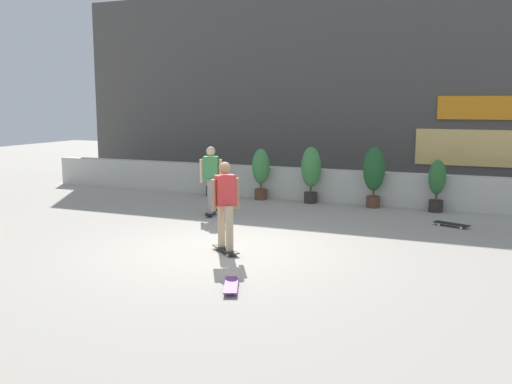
{
  "coord_description": "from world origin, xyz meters",
  "views": [
    {
      "loc": [
        4.64,
        -9.43,
        2.77
      ],
      "look_at": [
        0.0,
        1.5,
        0.9
      ],
      "focal_mm": 40.19,
      "sensor_mm": 36.0,
      "label": 1
    }
  ],
  "objects": [
    {
      "name": "potted_plant_0",
      "position": [
        -3.14,
        5.55,
        0.8
      ],
      "size": [
        0.47,
        0.47,
        1.4
      ],
      "color": "#2D2823",
      "rests_on": "ground"
    },
    {
      "name": "skateboard_aside",
      "position": [
        1.08,
        -1.99,
        0.06
      ],
      "size": [
        0.5,
        0.81,
        0.08
      ],
      "color": "#72338C",
      "rests_on": "ground"
    },
    {
      "name": "skater_by_wall_left",
      "position": [
        0.08,
        -0.13,
        0.94
      ],
      "size": [
        0.74,
        0.66,
        1.7
      ],
      "color": "black",
      "rests_on": "ground"
    },
    {
      "name": "building_backdrop",
      "position": [
        0.01,
        10.0,
        3.25
      ],
      "size": [
        20.0,
        2.08,
        6.5
      ],
      "color": "#4C4947",
      "rests_on": "ground"
    },
    {
      "name": "planter_wall",
      "position": [
        0.0,
        6.0,
        0.45
      ],
      "size": [
        18.0,
        0.4,
        0.9
      ],
      "primitive_type": "cube",
      "color": "beige",
      "rests_on": "ground"
    },
    {
      "name": "potted_plant_3",
      "position": [
        1.66,
        5.55,
        0.95
      ],
      "size": [
        0.57,
        0.57,
        1.61
      ],
      "color": "brown",
      "rests_on": "ground"
    },
    {
      "name": "skateboard_near_camera",
      "position": [
        3.77,
        3.86,
        0.06
      ],
      "size": [
        0.82,
        0.48,
        0.08
      ],
      "color": "black",
      "rests_on": "ground"
    },
    {
      "name": "potted_plant_1",
      "position": [
        -1.57,
        5.55,
        0.84
      ],
      "size": [
        0.49,
        0.49,
        1.46
      ],
      "color": "brown",
      "rests_on": "ground"
    },
    {
      "name": "ground_plane",
      "position": [
        0.0,
        0.0,
        0.0
      ],
      "size": [
        48.0,
        48.0,
        0.0
      ],
      "primitive_type": "plane",
      "color": "#A8A093"
    },
    {
      "name": "potted_plant_4",
      "position": [
        3.25,
        5.55,
        0.75
      ],
      "size": [
        0.43,
        0.43,
        1.33
      ],
      "color": "#2D2823",
      "rests_on": "ground"
    },
    {
      "name": "skater_far_left",
      "position": [
        -1.82,
        2.96,
        0.94
      ],
      "size": [
        0.54,
        0.82,
        1.7
      ],
      "color": "black",
      "rests_on": "ground"
    },
    {
      "name": "potted_plant_2",
      "position": [
        -0.08,
        5.55,
        0.91
      ],
      "size": [
        0.54,
        0.54,
        1.56
      ],
      "color": "#2D2823",
      "rests_on": "ground"
    }
  ]
}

